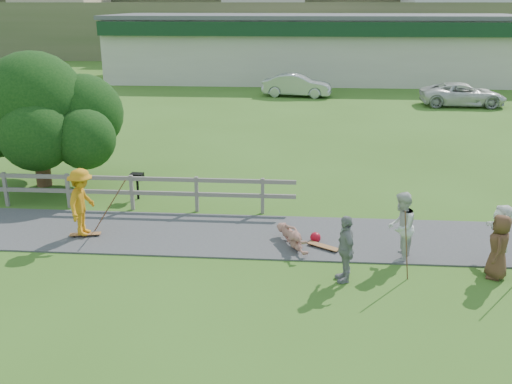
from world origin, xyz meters
TOP-DOWN VIEW (x-y plane):
  - ground at (0.00, 0.00)m, footprint 260.00×260.00m
  - path at (0.00, 1.50)m, footprint 34.00×3.00m
  - fence at (-4.62, 3.30)m, footprint 15.05×0.10m
  - strip_mall at (4.00, 34.94)m, footprint 32.50×10.75m
  - skater_rider at (-2.68, 1.07)m, footprint 0.75×1.22m
  - skater_fallen at (2.95, 0.86)m, footprint 1.61×0.96m
  - spectator_a at (5.58, 0.30)m, footprint 0.93×1.03m
  - spectator_b at (4.16, -0.91)m, footprint 0.57×0.99m
  - spectator_c at (7.67, -0.48)m, footprint 0.69×0.86m
  - spectator_d at (7.87, 0.07)m, footprint 0.69×1.54m
  - car_silver at (2.77, 25.76)m, footprint 4.73×2.19m
  - car_white at (12.90, 22.87)m, footprint 5.08×2.41m
  - tree at (-5.76, 5.43)m, footprint 5.54×5.54m
  - bbq at (-2.11, 4.29)m, footprint 0.41×0.32m
  - longboard_rider at (-2.68, 1.07)m, footprint 0.85×0.37m
  - longboard_fallen at (3.75, 0.76)m, footprint 0.84×0.65m
  - helmet at (3.55, 1.21)m, footprint 0.28×0.28m
  - pole_rider at (-2.08, 1.47)m, footprint 0.03×0.03m
  - pole_spec_left at (5.54, -0.75)m, footprint 0.03×0.03m

SIDE VIEW (x-z plane):
  - ground at x=0.00m, z-range 0.00..0.00m
  - path at x=0.00m, z-range 0.00..0.04m
  - longboard_rider at x=-2.68m, z-range 0.00..0.09m
  - longboard_fallen at x=3.75m, z-range 0.00..0.10m
  - helmet at x=3.55m, z-range 0.00..0.28m
  - skater_fallen at x=2.95m, z-range 0.00..0.58m
  - bbq at x=-2.11m, z-range 0.00..0.86m
  - car_white at x=12.90m, z-range 0.00..1.40m
  - fence at x=-4.62m, z-range 0.17..1.27m
  - car_silver at x=2.77m, z-range 0.00..1.50m
  - spectator_c at x=7.67m, z-range 0.00..1.54m
  - spectator_b at x=4.16m, z-range 0.00..1.58m
  - spectator_d at x=7.87m, z-range 0.00..1.60m
  - pole_spec_left at x=5.54m, z-range 0.00..1.68m
  - spectator_a at x=5.58m, z-range 0.00..1.75m
  - skater_rider at x=-2.68m, z-range 0.00..1.83m
  - pole_rider at x=-2.08m, z-range 0.00..1.83m
  - tree at x=-5.76m, z-range 0.00..3.53m
  - strip_mall at x=4.00m, z-range 0.03..5.13m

